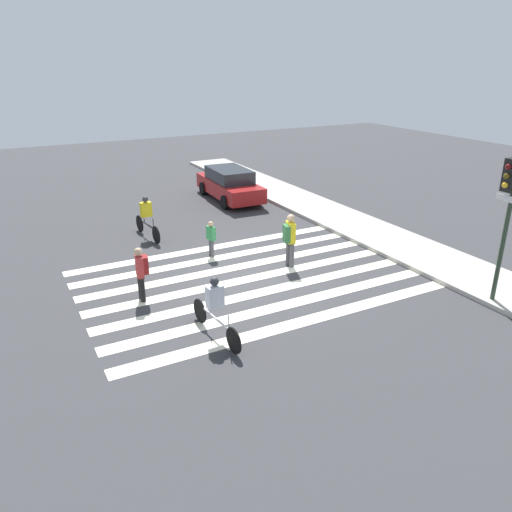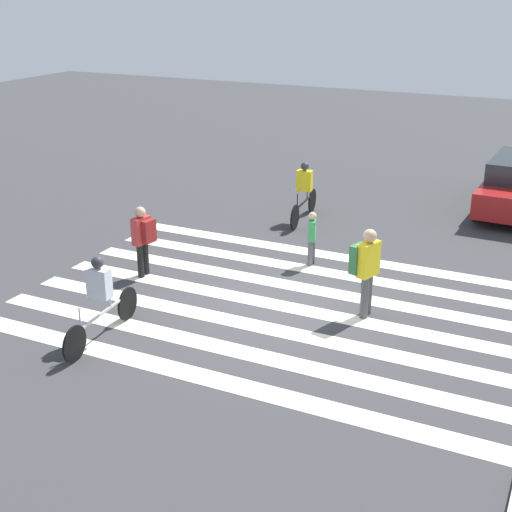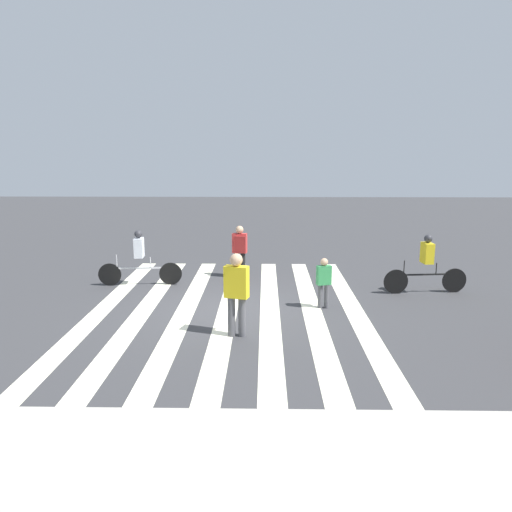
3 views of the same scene
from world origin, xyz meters
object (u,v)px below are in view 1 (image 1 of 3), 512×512
(pedestrian_adult_tall_backpack, at_px, (211,237))
(pedestrian_adult_blue_shirt, at_px, (290,236))
(pedestrian_child_with_backpack, at_px, (141,270))
(car_parked_far_curb, at_px, (230,184))
(cyclist_near_curb, at_px, (147,216))
(traffic_light, at_px, (508,200))
(cyclist_mid_street, at_px, (215,305))

(pedestrian_adult_tall_backpack, distance_m, pedestrian_adult_blue_shirt, 2.80)
(pedestrian_child_with_backpack, distance_m, pedestrian_adult_tall_backpack, 3.77)
(car_parked_far_curb, bearing_deg, cyclist_near_curb, -53.14)
(traffic_light, xyz_separation_m, pedestrian_child_with_backpack, (-4.80, -8.41, -2.07))
(pedestrian_adult_tall_backpack, height_order, cyclist_mid_street, cyclist_mid_street)
(pedestrian_adult_blue_shirt, distance_m, car_parked_far_curb, 8.67)
(pedestrian_child_with_backpack, relative_size, cyclist_near_curb, 0.69)
(pedestrian_adult_tall_backpack, bearing_deg, pedestrian_adult_blue_shirt, 27.27)
(pedestrian_adult_blue_shirt, bearing_deg, traffic_light, 51.31)
(cyclist_near_curb, bearing_deg, pedestrian_child_with_backpack, -23.59)
(cyclist_mid_street, relative_size, cyclist_near_curb, 1.03)
(pedestrian_adult_blue_shirt, relative_size, cyclist_near_curb, 0.77)
(traffic_light, relative_size, pedestrian_adult_tall_backpack, 3.39)
(pedestrian_adult_tall_backpack, distance_m, cyclist_near_curb, 3.23)
(pedestrian_adult_tall_backpack, bearing_deg, traffic_light, 21.74)
(traffic_light, xyz_separation_m, pedestrian_adult_blue_shirt, (-4.97, -3.47, -1.96))
(pedestrian_child_with_backpack, xyz_separation_m, pedestrian_adult_tall_backpack, (-2.20, 3.05, -0.21))
(cyclist_mid_street, xyz_separation_m, cyclist_near_curb, (-7.95, 0.67, 0.00))
(car_parked_far_curb, bearing_deg, traffic_light, 9.26)
(car_parked_far_curb, bearing_deg, cyclist_mid_street, -24.40)
(pedestrian_child_with_backpack, xyz_separation_m, cyclist_mid_street, (2.82, 1.00, -0.06))
(traffic_light, bearing_deg, pedestrian_adult_tall_backpack, -142.58)
(pedestrian_child_with_backpack, relative_size, pedestrian_adult_blue_shirt, 0.89)
(pedestrian_child_with_backpack, height_order, pedestrian_adult_blue_shirt, pedestrian_adult_blue_shirt)
(cyclist_mid_street, height_order, cyclist_near_curb, cyclist_near_curb)
(pedestrian_adult_tall_backpack, height_order, cyclist_near_curb, cyclist_near_curb)
(traffic_light, distance_m, pedestrian_child_with_backpack, 9.90)
(cyclist_near_curb, bearing_deg, cyclist_mid_street, -10.34)
(pedestrian_adult_blue_shirt, bearing_deg, cyclist_mid_street, -36.33)
(traffic_light, distance_m, pedestrian_adult_blue_shirt, 6.37)
(pedestrian_adult_blue_shirt, height_order, car_parked_far_curb, pedestrian_adult_blue_shirt)
(pedestrian_child_with_backpack, xyz_separation_m, pedestrian_adult_blue_shirt, (-0.17, 4.94, 0.11))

